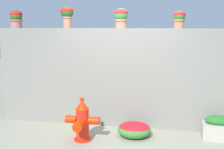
% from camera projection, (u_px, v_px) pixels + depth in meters
% --- Properties ---
extents(ground_plane, '(24.00, 24.00, 0.00)m').
position_uv_depth(ground_plane, '(112.00, 143.00, 5.23)').
color(ground_plane, gray).
extents(stone_wall, '(5.31, 0.33, 2.04)m').
position_uv_depth(stone_wall, '(122.00, 78.00, 6.09)').
color(stone_wall, gray).
rests_on(stone_wall, ground).
extents(potted_plant_0, '(0.29, 0.29, 0.39)m').
position_uv_depth(potted_plant_0, '(16.00, 18.00, 6.35)').
color(potted_plant_0, '#B06C5B').
rests_on(potted_plant_0, stone_wall).
extents(potted_plant_1, '(0.28, 0.28, 0.46)m').
position_uv_depth(potted_plant_1, '(67.00, 14.00, 6.12)').
color(potted_plant_1, '#B7775D').
rests_on(potted_plant_1, stone_wall).
extents(potted_plant_2, '(0.29, 0.29, 0.41)m').
position_uv_depth(potted_plant_2, '(121.00, 16.00, 5.86)').
color(potted_plant_2, tan).
rests_on(potted_plant_2, stone_wall).
extents(potted_plant_3, '(0.23, 0.23, 0.35)m').
position_uv_depth(potted_plant_3, '(179.00, 18.00, 5.68)').
color(potted_plant_3, '#AB7252').
rests_on(potted_plant_3, stone_wall).
extents(fire_hydrant, '(0.64, 0.50, 0.80)m').
position_uv_depth(fire_hydrant, '(82.00, 122.00, 5.31)').
color(fire_hydrant, red).
rests_on(fire_hydrant, ground).
extents(flower_bush_left, '(0.64, 0.57, 0.28)m').
position_uv_depth(flower_bush_left, '(134.00, 129.00, 5.53)').
color(flower_bush_left, '#3D7D35').
rests_on(flower_bush_left, ground).
extents(planter_box, '(0.56, 0.34, 0.45)m').
position_uv_depth(planter_box, '(218.00, 128.00, 5.41)').
color(planter_box, '#B0AB9A').
rests_on(planter_box, ground).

